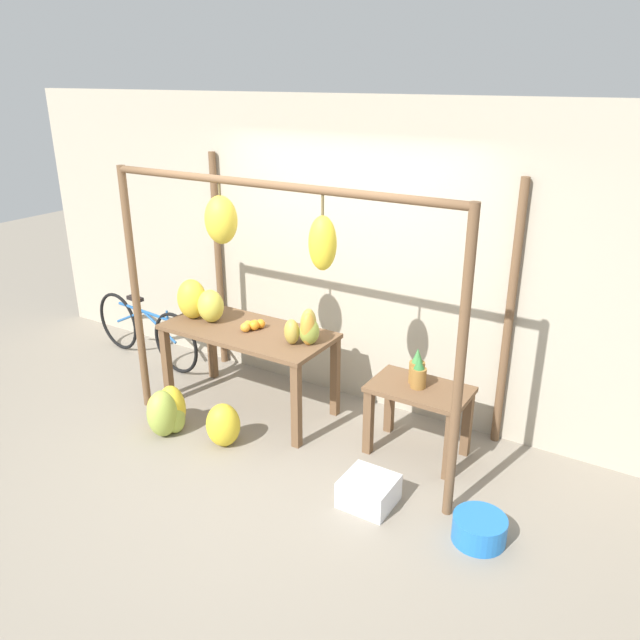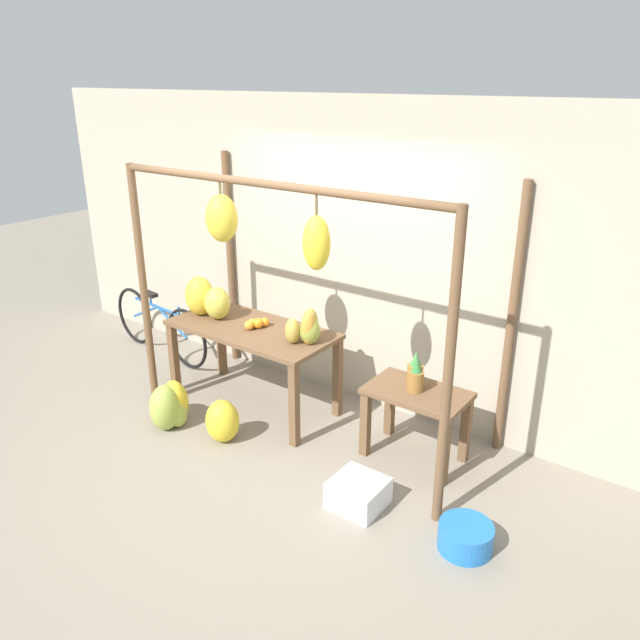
{
  "view_description": "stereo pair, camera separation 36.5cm",
  "coord_description": "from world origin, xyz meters",
  "px_view_note": "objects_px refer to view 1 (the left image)",
  "views": [
    {
      "loc": [
        2.67,
        -3.38,
        2.95
      ],
      "look_at": [
        0.14,
        0.7,
        1.05
      ],
      "focal_mm": 35.0,
      "sensor_mm": 36.0,
      "label": 1
    },
    {
      "loc": [
        2.97,
        -3.18,
        2.95
      ],
      "look_at": [
        0.14,
        0.7,
        1.05
      ],
      "focal_mm": 35.0,
      "sensor_mm": 36.0,
      "label": 2
    }
  ],
  "objects_px": {
    "pineapple_cluster": "(418,371)",
    "papaya_pile": "(305,329)",
    "fruit_crate_white": "(369,491)",
    "parked_bicycle": "(145,330)",
    "banana_pile_ground_left": "(166,411)",
    "blue_bucket": "(479,529)",
    "banana_pile_ground_right": "(223,425)",
    "banana_pile_on_table": "(200,302)",
    "orange_pile": "(253,325)"
  },
  "relations": [
    {
      "from": "pineapple_cluster",
      "to": "papaya_pile",
      "type": "height_order",
      "value": "papaya_pile"
    },
    {
      "from": "fruit_crate_white",
      "to": "parked_bicycle",
      "type": "xyz_separation_m",
      "value": [
        -3.23,
        0.93,
        0.24
      ]
    },
    {
      "from": "banana_pile_ground_left",
      "to": "blue_bucket",
      "type": "height_order",
      "value": "banana_pile_ground_left"
    },
    {
      "from": "banana_pile_ground_right",
      "to": "blue_bucket",
      "type": "xyz_separation_m",
      "value": [
        2.23,
        -0.0,
        -0.09
      ]
    },
    {
      "from": "banana_pile_on_table",
      "to": "banana_pile_ground_left",
      "type": "bearing_deg",
      "value": -77.56
    },
    {
      "from": "pineapple_cluster",
      "to": "banana_pile_ground_left",
      "type": "distance_m",
      "value": 2.22
    },
    {
      "from": "papaya_pile",
      "to": "banana_pile_ground_left",
      "type": "bearing_deg",
      "value": -143.08
    },
    {
      "from": "pineapple_cluster",
      "to": "papaya_pile",
      "type": "relative_size",
      "value": 0.88
    },
    {
      "from": "banana_pile_ground_left",
      "to": "blue_bucket",
      "type": "distance_m",
      "value": 2.8
    },
    {
      "from": "blue_bucket",
      "to": "papaya_pile",
      "type": "height_order",
      "value": "papaya_pile"
    },
    {
      "from": "banana_pile_ground_left",
      "to": "papaya_pile",
      "type": "distance_m",
      "value": 1.43
    },
    {
      "from": "fruit_crate_white",
      "to": "pineapple_cluster",
      "type": "bearing_deg",
      "value": 90.55
    },
    {
      "from": "banana_pile_on_table",
      "to": "banana_pile_ground_right",
      "type": "xyz_separation_m",
      "value": [
        0.71,
        -0.59,
        -0.79
      ]
    },
    {
      "from": "fruit_crate_white",
      "to": "parked_bicycle",
      "type": "height_order",
      "value": "parked_bicycle"
    },
    {
      "from": "blue_bucket",
      "to": "papaya_pile",
      "type": "distance_m",
      "value": 2.1
    },
    {
      "from": "fruit_crate_white",
      "to": "parked_bicycle",
      "type": "relative_size",
      "value": 0.22
    },
    {
      "from": "banana_pile_ground_left",
      "to": "blue_bucket",
      "type": "bearing_deg",
      "value": 1.81
    },
    {
      "from": "banana_pile_on_table",
      "to": "banana_pile_ground_left",
      "type": "distance_m",
      "value": 1.05
    },
    {
      "from": "banana_pile_on_table",
      "to": "blue_bucket",
      "type": "distance_m",
      "value": 3.13
    },
    {
      "from": "blue_bucket",
      "to": "fruit_crate_white",
      "type": "bearing_deg",
      "value": -176.95
    },
    {
      "from": "orange_pile",
      "to": "banana_pile_ground_right",
      "type": "xyz_separation_m",
      "value": [
        0.15,
        -0.65,
        -0.66
      ]
    },
    {
      "from": "blue_bucket",
      "to": "pineapple_cluster",
      "type": "bearing_deg",
      "value": 136.72
    },
    {
      "from": "pineapple_cluster",
      "to": "fruit_crate_white",
      "type": "distance_m",
      "value": 1.04
    },
    {
      "from": "banana_pile_ground_right",
      "to": "papaya_pile",
      "type": "bearing_deg",
      "value": 57.18
    },
    {
      "from": "banana_pile_on_table",
      "to": "pineapple_cluster",
      "type": "bearing_deg",
      "value": 4.99
    },
    {
      "from": "orange_pile",
      "to": "fruit_crate_white",
      "type": "xyz_separation_m",
      "value": [
        1.56,
        -0.69,
        -0.74
      ]
    },
    {
      "from": "banana_pile_ground_right",
      "to": "fruit_crate_white",
      "type": "xyz_separation_m",
      "value": [
        1.41,
        -0.04,
        -0.08
      ]
    },
    {
      "from": "banana_pile_ground_left",
      "to": "papaya_pile",
      "type": "xyz_separation_m",
      "value": [
        0.98,
        0.74,
        0.74
      ]
    },
    {
      "from": "pineapple_cluster",
      "to": "banana_pile_ground_right",
      "type": "xyz_separation_m",
      "value": [
        -1.41,
        -0.78,
        -0.55
      ]
    },
    {
      "from": "pineapple_cluster",
      "to": "blue_bucket",
      "type": "distance_m",
      "value": 1.3
    },
    {
      "from": "banana_pile_on_table",
      "to": "orange_pile",
      "type": "xyz_separation_m",
      "value": [
        0.57,
        0.06,
        -0.13
      ]
    },
    {
      "from": "banana_pile_on_table",
      "to": "fruit_crate_white",
      "type": "relative_size",
      "value": 1.46
    },
    {
      "from": "banana_pile_on_table",
      "to": "banana_pile_ground_right",
      "type": "relative_size",
      "value": 1.41
    },
    {
      "from": "papaya_pile",
      "to": "fruit_crate_white",
      "type": "bearing_deg",
      "value": -34.79
    },
    {
      "from": "orange_pile",
      "to": "parked_bicycle",
      "type": "relative_size",
      "value": 0.14
    },
    {
      "from": "banana_pile_on_table",
      "to": "orange_pile",
      "type": "height_order",
      "value": "banana_pile_on_table"
    },
    {
      "from": "banana_pile_ground_right",
      "to": "fruit_crate_white",
      "type": "relative_size",
      "value": 1.04
    },
    {
      "from": "banana_pile_ground_left",
      "to": "fruit_crate_white",
      "type": "relative_size",
      "value": 1.23
    },
    {
      "from": "pineapple_cluster",
      "to": "papaya_pile",
      "type": "bearing_deg",
      "value": -172.58
    },
    {
      "from": "fruit_crate_white",
      "to": "blue_bucket",
      "type": "bearing_deg",
      "value": 3.05
    },
    {
      "from": "fruit_crate_white",
      "to": "banana_pile_ground_right",
      "type": "bearing_deg",
      "value": 178.19
    },
    {
      "from": "banana_pile_ground_left",
      "to": "parked_bicycle",
      "type": "relative_size",
      "value": 0.28
    },
    {
      "from": "blue_bucket",
      "to": "banana_pile_ground_right",
      "type": "bearing_deg",
      "value": 179.97
    },
    {
      "from": "pineapple_cluster",
      "to": "banana_pile_ground_right",
      "type": "relative_size",
      "value": 0.78
    },
    {
      "from": "banana_pile_on_table",
      "to": "papaya_pile",
      "type": "relative_size",
      "value": 1.59
    },
    {
      "from": "fruit_crate_white",
      "to": "papaya_pile",
      "type": "relative_size",
      "value": 1.09
    },
    {
      "from": "parked_bicycle",
      "to": "pineapple_cluster",
      "type": "bearing_deg",
      "value": -1.89
    },
    {
      "from": "fruit_crate_white",
      "to": "papaya_pile",
      "type": "xyz_separation_m",
      "value": [
        -1.0,
        0.69,
        0.83
      ]
    },
    {
      "from": "fruit_crate_white",
      "to": "papaya_pile",
      "type": "bearing_deg",
      "value": 145.21
    },
    {
      "from": "papaya_pile",
      "to": "parked_bicycle",
      "type": "bearing_deg",
      "value": 173.99
    }
  ]
}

